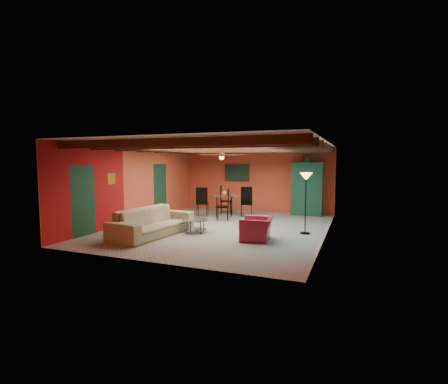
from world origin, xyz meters
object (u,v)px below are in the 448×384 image
at_px(floor_lamp, 306,203).
at_px(coffee_table, 195,226).
at_px(potted_plant, 308,157).
at_px(dining_table, 224,202).
at_px(armchair, 257,229).
at_px(vase, 224,184).
at_px(sofa, 153,222).
at_px(armoire, 307,190).

bearing_deg(floor_lamp, coffee_table, -160.65).
bearing_deg(coffee_table, potted_plant, 60.63).
bearing_deg(dining_table, armchair, -55.25).
bearing_deg(potted_plant, vase, -151.23).
xyz_separation_m(sofa, coffee_table, (0.99, 0.78, -0.19)).
height_order(armoire, floor_lamp, armoire).
bearing_deg(floor_lamp, dining_table, 149.46).
bearing_deg(armoire, vase, -152.91).
xyz_separation_m(armchair, floor_lamp, (1.11, 1.29, 0.60)).
xyz_separation_m(armoire, potted_plant, (0.00, 0.00, 1.29)).
relative_size(floor_lamp, potted_plant, 3.53).
xyz_separation_m(sofa, vase, (0.70, 3.87, 0.87)).
bearing_deg(dining_table, vase, 180.00).
height_order(dining_table, potted_plant, potted_plant).
distance_m(armchair, floor_lamp, 1.80).
height_order(dining_table, floor_lamp, floor_lamp).
xyz_separation_m(armchair, armoire, (0.66, 4.91, 0.71)).
relative_size(dining_table, floor_lamp, 1.22).
bearing_deg(dining_table, armoire, 28.77).
distance_m(coffee_table, armoire, 5.46).
bearing_deg(coffee_table, vase, 95.45).
height_order(armchair, armoire, armoire).
relative_size(armoire, potted_plant, 3.95).
height_order(armoire, potted_plant, potted_plant).
relative_size(sofa, dining_table, 1.23).
bearing_deg(sofa, dining_table, -4.36).
xyz_separation_m(armchair, vase, (-2.28, 3.29, 0.96)).
bearing_deg(potted_plant, armoire, 0.00).
xyz_separation_m(dining_table, armoire, (2.94, 1.62, 0.44)).
height_order(sofa, vase, vase).
distance_m(coffee_table, vase, 3.28).
distance_m(sofa, armchair, 3.03).
distance_m(floor_lamp, potted_plant, 3.90).
bearing_deg(coffee_table, sofa, -141.78).
height_order(sofa, floor_lamp, floor_lamp).
bearing_deg(potted_plant, sofa, -123.56).
bearing_deg(vase, armchair, -55.25).
bearing_deg(armchair, dining_table, -153.47).
distance_m(coffee_table, floor_lamp, 3.36).
bearing_deg(sofa, coffee_table, -45.96).
distance_m(potted_plant, vase, 3.51).
bearing_deg(dining_table, floor_lamp, -30.54).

